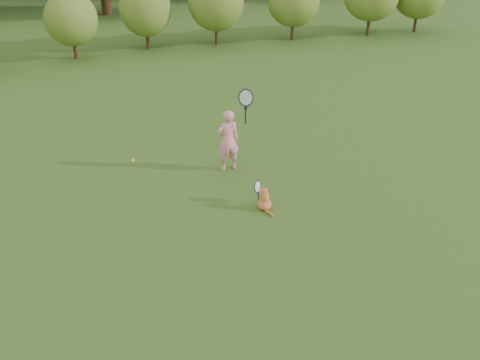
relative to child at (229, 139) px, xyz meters
name	(u,v)px	position (x,y,z in m)	size (l,w,h in m)	color
ground	(247,240)	(-0.68, -2.63, -0.68)	(100.00, 100.00, 0.00)	#2E5317
shrub_row	(107,18)	(-0.68, 10.37, 0.72)	(28.00, 3.00, 2.80)	olive
child	(229,139)	(0.00, 0.00, 0.00)	(0.73, 0.45, 1.95)	pink
cat	(264,198)	(0.02, -1.78, -0.46)	(0.37, 0.60, 0.59)	#B84F23
tennis_ball	(133,160)	(-2.17, -1.19, 0.41)	(0.06, 0.06, 0.06)	#BBD619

